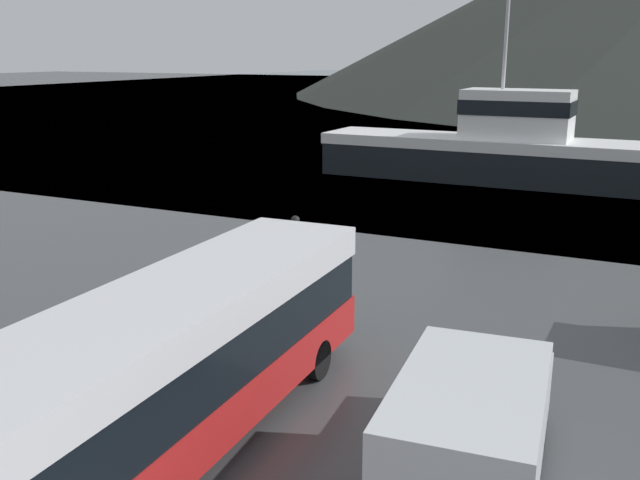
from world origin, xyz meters
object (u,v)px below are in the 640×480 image
tour_bus (152,376)px  fishing_boat (489,147)px  delivery_van (473,429)px  storage_bin (112,324)px

tour_bus → fishing_boat: (-1.56, 31.35, 0.16)m
delivery_van → fishing_boat: size_ratio=0.32×
tour_bus → fishing_boat: size_ratio=0.70×
delivery_van → fishing_boat: fishing_boat is taller
tour_bus → delivery_van: tour_bus is taller
delivery_van → storage_bin: size_ratio=4.29×
delivery_van → storage_bin: (-9.56, 2.30, -0.67)m
fishing_boat → delivery_van: bearing=-166.9°
delivery_van → fishing_boat: bearing=97.0°
tour_bus → storage_bin: (-4.43, 3.85, -1.18)m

